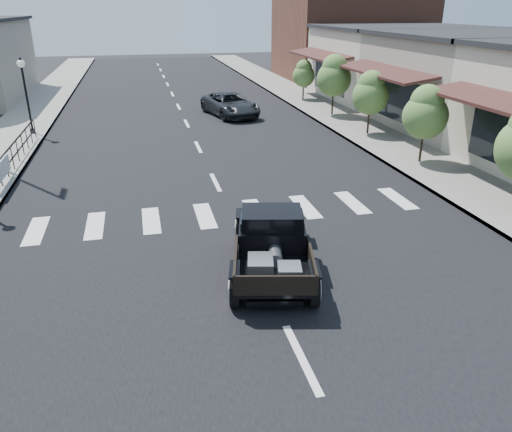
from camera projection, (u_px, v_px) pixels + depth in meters
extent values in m
plane|color=black|center=(262.00, 278.00, 11.70)|extent=(120.00, 120.00, 0.00)
cube|color=black|center=(191.00, 132.00, 25.15)|extent=(14.00, 80.00, 0.02)
cube|color=gray|center=(9.00, 140.00, 23.33)|extent=(3.00, 80.00, 0.15)
cube|color=gray|center=(348.00, 123.00, 26.91)|extent=(3.00, 80.00, 0.15)
cube|color=#A79C8C|center=(484.00, 82.00, 25.64)|extent=(10.00, 9.00, 4.50)
cube|color=beige|center=(399.00, 64.00, 33.71)|extent=(10.00, 9.00, 4.50)
cube|color=brown|center=(349.00, 36.00, 42.30)|extent=(11.00, 10.00, 7.00)
imported|color=black|center=(230.00, 105.00, 28.62)|extent=(3.15, 5.02, 1.29)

